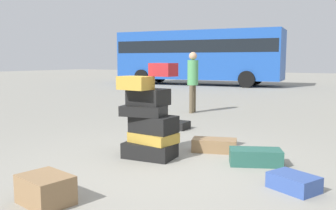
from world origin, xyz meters
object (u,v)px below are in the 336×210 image
suitcase_teal_foreground_far (256,157)px  suitcase_black_upright_blue (174,125)px  parked_bus (198,54)px  suitcase_navy_behind_tower (294,182)px  suitcase_brown_right_side (214,145)px  suitcase_brown_foreground_near (46,189)px  person_bearded_onlooker (193,77)px  suitcase_tower (150,120)px

suitcase_teal_foreground_far → suitcase_black_upright_blue: bearing=118.0°
suitcase_black_upright_blue → parked_bus: (-5.72, 13.03, 1.75)m
suitcase_navy_behind_tower → suitcase_brown_right_side: 1.88m
suitcase_brown_foreground_near → suitcase_brown_right_side: (0.64, 2.86, -0.04)m
person_bearded_onlooker → suitcase_brown_right_side: bearing=21.7°
suitcase_tower → parked_bus: parked_bus is taller
suitcase_tower → suitcase_black_upright_blue: bearing=110.5°
suitcase_tower → suitcase_brown_right_side: (0.71, 0.81, -0.47)m
suitcase_brown_foreground_near → suitcase_teal_foreground_far: 2.85m
suitcase_brown_foreground_near → parked_bus: size_ratio=0.05×
suitcase_black_upright_blue → suitcase_teal_foreground_far: size_ratio=0.85×
suitcase_brown_foreground_near → suitcase_black_upright_blue: size_ratio=0.89×
suitcase_navy_behind_tower → suitcase_black_upright_blue: (-3.01, 2.57, -0.01)m
suitcase_teal_foreground_far → parked_bus: 16.95m
suitcase_black_upright_blue → person_bearded_onlooker: bearing=106.3°
person_bearded_onlooker → parked_bus: bearing=-164.5°
suitcase_teal_foreground_far → suitcase_tower: bearing=170.8°
suitcase_tower → suitcase_black_upright_blue: suitcase_tower is taller
suitcase_navy_behind_tower → suitcase_teal_foreground_far: bearing=156.0°
suitcase_brown_foreground_near → suitcase_black_upright_blue: bearing=112.7°
suitcase_black_upright_blue → person_bearded_onlooker: (-0.74, 2.36, 0.92)m
suitcase_tower → suitcase_navy_behind_tower: 2.27m
suitcase_navy_behind_tower → person_bearded_onlooker: size_ratio=0.31×
suitcase_tower → suitcase_teal_foreground_far: bearing=15.3°
suitcase_teal_foreground_far → parked_bus: size_ratio=0.07×
parked_bus → person_bearded_onlooker: bearing=-71.5°
suitcase_brown_foreground_near → parked_bus: bearing=121.7°
suitcase_brown_right_side → parked_bus: (-7.26, 14.42, 1.73)m
person_bearded_onlooker → parked_bus: parked_bus is taller
suitcase_navy_behind_tower → person_bearded_onlooker: bearing=152.1°
suitcase_navy_behind_tower → suitcase_black_upright_blue: bearing=164.4°
suitcase_black_upright_blue → suitcase_brown_right_side: size_ratio=0.87×
suitcase_tower → suitcase_brown_foreground_near: 2.10m
suitcase_navy_behind_tower → suitcase_brown_foreground_near: 2.71m
suitcase_tower → suitcase_black_upright_blue: (-0.82, 2.21, -0.49)m
suitcase_navy_behind_tower → suitcase_brown_foreground_near: suitcase_brown_foreground_near is taller
suitcase_tower → person_bearded_onlooker: size_ratio=0.84×
suitcase_brown_right_side → suitcase_tower: bearing=-149.7°
suitcase_black_upright_blue → parked_bus: 14.34m
suitcase_brown_right_side → suitcase_teal_foreground_far: size_ratio=0.98×
suitcase_navy_behind_tower → suitcase_teal_foreground_far: suitcase_teal_foreground_far is taller
suitcase_navy_behind_tower → suitcase_brown_right_side: (-1.47, 1.17, 0.01)m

